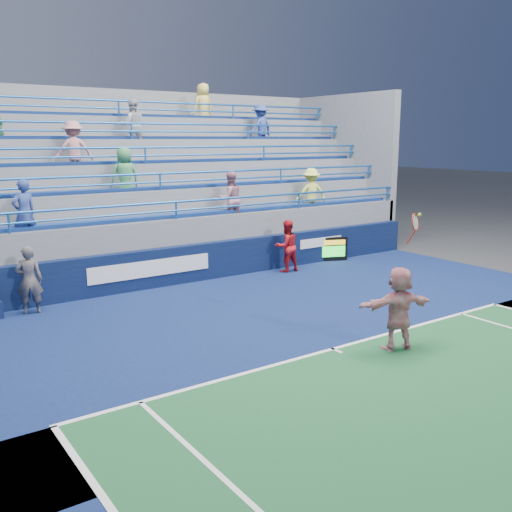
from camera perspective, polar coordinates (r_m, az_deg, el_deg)
ground at (r=11.57m, az=7.71°, el=-9.29°), size 120.00×120.00×0.00m
sponsor_wall at (r=16.59m, az=-7.50°, el=-0.86°), size 18.00×0.32×1.10m
bleacher_stand at (r=19.80m, az=-12.64°, el=3.91°), size 18.00×5.62×6.13m
serve_speed_board at (r=19.60m, az=7.45°, el=0.67°), size 1.16×0.55×0.82m
tennis_player at (r=11.59m, az=14.08°, el=-5.09°), size 1.64×0.95×2.71m
line_judge at (r=14.56m, az=-21.73°, el=-2.25°), size 0.69×0.55×1.66m
ball_girl at (r=17.84m, az=3.07°, el=0.98°), size 0.84×0.68×1.64m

